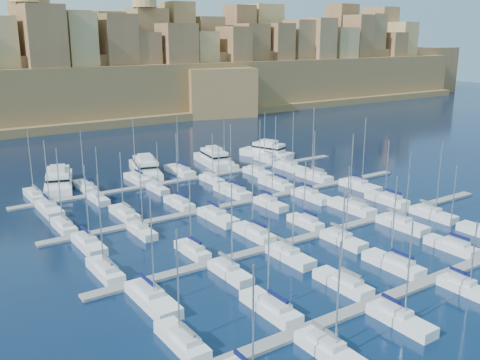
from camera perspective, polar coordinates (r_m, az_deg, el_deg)
ground at (r=101.61m, az=4.22°, el=-3.75°), size 600.00×600.00×0.00m
pontoon_near at (r=79.82m, az=19.80°, el=-9.97°), size 84.00×2.00×0.40m
pontoon_mid_near at (r=93.04m, az=8.84°, el=-5.59°), size 84.00×2.00×0.40m
pontoon_mid_far at (r=109.13m, az=0.96°, el=-2.26°), size 84.00×2.00×0.40m
pontoon_far at (r=127.01m, az=-4.78°, el=0.21°), size 84.00×2.00×0.40m
sailboat_0 at (r=61.13m, az=-6.20°, el=-16.67°), size 2.60×8.68×13.74m
sailboat_1 at (r=67.25m, az=3.30°, el=-13.42°), size 2.83×9.44×13.23m
sailboat_2 at (r=74.37m, az=10.94°, el=-10.74°), size 2.72×9.06×13.63m
sailboat_3 at (r=81.78m, az=16.07°, el=-8.60°), size 2.90×9.67×14.15m
sailboat_4 at (r=91.34m, az=21.62°, el=-6.56°), size 2.57×8.57×14.04m
sailboat_7 at (r=59.81m, az=9.69°, el=-17.59°), size 2.75×9.18×13.60m
sailboat_8 at (r=67.36m, az=16.73°, el=-14.05°), size 2.59×8.64×13.27m
sailboat_9 at (r=77.78m, az=22.94°, el=-10.56°), size 2.29×7.63×10.50m
sailboat_12 at (r=79.04m, az=-14.18°, el=-9.32°), size 2.66×8.88×14.82m
sailboat_13 at (r=83.77m, az=-5.08°, el=-7.47°), size 2.34×7.79×12.14m
sailboat_14 at (r=90.41m, az=1.53°, el=-5.66°), size 2.74×9.13×14.22m
sailboat_15 at (r=96.29m, az=7.01°, el=-4.46°), size 2.32×7.72×11.99m
sailboat_16 at (r=105.75m, az=11.84°, el=-2.84°), size 3.13×10.42×15.30m
sailboat_17 at (r=112.36m, az=15.42°, el=-2.01°), size 2.85×9.51×13.14m
sailboat_18 at (r=69.94m, az=-9.34°, el=-12.39°), size 3.21×10.69×14.67m
sailboat_19 at (r=76.23m, az=-1.08°, el=-9.78°), size 2.51×8.37×13.96m
sailboat_20 at (r=81.78m, az=5.33°, el=-8.04°), size 2.71×9.03×14.17m
sailboat_21 at (r=89.13m, az=10.94°, el=-6.27°), size 2.59×8.62×13.49m
sailboat_22 at (r=98.60m, az=16.90°, el=-4.53°), size 2.94×9.80×14.27m
sailboat_23 at (r=105.85m, az=19.87°, el=-3.44°), size 2.69×8.98×14.76m
sailboat_24 at (r=98.54m, az=-18.29°, el=-4.66°), size 2.48×8.27×14.76m
sailboat_25 at (r=102.28m, az=-12.21°, el=-3.51°), size 2.71×9.03×12.66m
sailboat_26 at (r=106.66m, az=-6.49°, el=-2.46°), size 2.61×8.71×15.08m
sailboat_27 at (r=113.90m, az=-0.79°, el=-1.20°), size 3.18×10.61×15.42m
sailboat_28 at (r=120.02m, az=3.89°, el=-0.38°), size 2.91×9.70×16.13m
sailboat_29 at (r=127.55m, az=7.86°, el=0.45°), size 3.16×10.54×17.28m
sailboat_30 at (r=89.09m, az=-15.84°, el=-6.58°), size 2.87×9.57×14.14m
sailboat_31 at (r=92.95m, az=-10.44°, el=-5.33°), size 2.35×7.84×12.87m
sailboat_32 at (r=98.35m, az=-2.41°, el=-3.91°), size 3.03×10.12×14.22m
sailboat_33 at (r=105.97m, az=3.25°, el=-2.51°), size 2.52×8.38×13.14m
sailboat_34 at (r=111.79m, az=7.55°, el=-1.67°), size 2.85×9.51×14.69m
sailboat_35 at (r=121.09m, az=12.65°, el=-0.58°), size 3.07×10.24×16.26m
sailboat_36 at (r=119.33m, az=-21.08°, el=-1.49°), size 2.64×8.80×14.63m
sailboat_37 at (r=122.28m, az=-16.17°, el=-0.68°), size 2.79×9.32×13.37m
sailboat_38 at (r=126.25m, az=-10.96°, el=0.15°), size 2.74×9.12×14.96m
sailboat_39 at (r=131.80m, az=-6.45°, el=0.97°), size 3.23×10.77×14.56m
sailboat_40 at (r=137.28m, az=-1.56°, el=1.62°), size 2.67×8.90×12.44m
sailboat_41 at (r=144.47m, az=2.74°, el=2.30°), size 2.67×8.91×13.35m
sailboat_42 at (r=108.83m, az=-19.68°, el=-2.91°), size 3.04×10.12×14.46m
sailboat_43 at (r=112.69m, az=-14.88°, el=-1.94°), size 2.29×7.63×11.89m
sailboat_44 at (r=117.60m, az=-8.80°, el=-0.89°), size 2.21×7.37×11.27m
sailboat_45 at (r=123.67m, az=-3.04°, el=0.08°), size 2.34×7.79×11.79m
sailboat_46 at (r=129.84m, az=1.95°, el=0.84°), size 2.84×9.45×13.92m
sailboat_47 at (r=135.14m, az=5.41°, el=1.36°), size 3.22×10.72×15.19m
motor_yacht_a at (r=125.52m, az=-18.78°, el=-0.02°), size 11.05×19.62×5.25m
motor_yacht_b at (r=132.09m, az=-10.06°, el=1.30°), size 10.21×19.19×5.25m
motor_yacht_c at (r=139.90m, az=-2.83°, el=2.29°), size 7.68×17.12×5.25m
motor_yacht_d at (r=148.92m, az=2.93°, el=3.08°), size 9.50×15.93×5.25m
fortified_city at (r=238.59m, az=-19.96°, el=9.93°), size 460.00×108.95×59.52m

